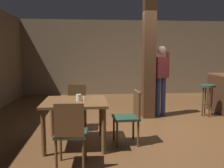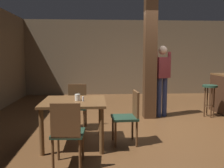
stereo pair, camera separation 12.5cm
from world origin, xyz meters
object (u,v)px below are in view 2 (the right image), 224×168
(dining_table, at_px, (74,107))
(salt_shaker, at_px, (83,99))
(standing_person, at_px, (162,76))
(chair_east, at_px, (129,114))
(napkin_cup, at_px, (78,97))
(chair_north, at_px, (77,104))
(bar_stool_near, at_px, (210,93))
(chair_south, at_px, (67,131))

(dining_table, xyz_separation_m, salt_shaker, (0.16, -0.08, 0.15))
(dining_table, xyz_separation_m, standing_person, (1.97, 1.80, 0.36))
(chair_east, distance_m, napkin_cup, 0.91)
(chair_north, relative_size, salt_shaker, 11.35)
(dining_table, xyz_separation_m, bar_stool_near, (3.12, 1.70, -0.05))
(dining_table, bearing_deg, chair_north, 91.78)
(dining_table, relative_size, chair_north, 1.16)
(chair_north, distance_m, chair_south, 1.84)
(standing_person, bearing_deg, bar_stool_near, -5.15)
(chair_south, relative_size, standing_person, 0.52)
(bar_stool_near, bearing_deg, dining_table, -151.40)
(dining_table, distance_m, chair_south, 0.90)
(chair_north, height_order, standing_person, standing_person)
(dining_table, height_order, salt_shaker, salt_shaker)
(dining_table, height_order, chair_east, chair_east)
(chair_south, bearing_deg, salt_shaker, 78.30)
(chair_south, distance_m, standing_person, 3.38)
(chair_east, bearing_deg, chair_north, 134.33)
(chair_east, bearing_deg, bar_stool_near, 38.15)
(chair_east, bearing_deg, salt_shaker, -176.38)
(dining_table, xyz_separation_m, chair_north, (-0.03, 0.94, -0.13))
(chair_south, xyz_separation_m, standing_person, (1.98, 2.70, 0.50))
(chair_north, xyz_separation_m, chair_south, (0.02, -1.84, 0.00))
(chair_north, height_order, salt_shaker, chair_north)
(napkin_cup, bearing_deg, chair_south, -94.92)
(standing_person, distance_m, bar_stool_near, 1.23)
(dining_table, bearing_deg, salt_shaker, -26.16)
(chair_east, distance_m, salt_shaker, 0.82)
(napkin_cup, distance_m, standing_person, 2.64)
(dining_table, height_order, standing_person, standing_person)
(salt_shaker, bearing_deg, bar_stool_near, 30.94)
(chair_south, height_order, bar_stool_near, chair_south)
(chair_north, distance_m, salt_shaker, 1.07)
(chair_south, bearing_deg, chair_north, 90.47)
(chair_south, relative_size, napkin_cup, 8.26)
(chair_east, height_order, bar_stool_near, chair_east)
(dining_table, relative_size, bar_stool_near, 1.33)
(standing_person, xyz_separation_m, bar_stool_near, (1.15, -0.10, -0.42))
(chair_north, distance_m, standing_person, 2.23)
(chair_south, relative_size, bar_stool_near, 1.14)
(chair_east, height_order, standing_person, standing_person)
(dining_table, distance_m, standing_person, 2.69)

